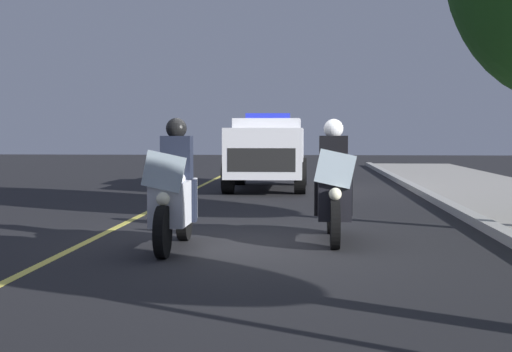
{
  "coord_description": "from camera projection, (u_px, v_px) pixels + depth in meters",
  "views": [
    {
      "loc": [
        10.17,
        0.76,
        1.52
      ],
      "look_at": [
        -0.25,
        0.0,
        0.9
      ],
      "focal_mm": 51.12,
      "sensor_mm": 36.0,
      "label": 1
    }
  ],
  "objects": [
    {
      "name": "police_suv",
      "position": [
        268.0,
        150.0,
        19.66
      ],
      "size": [
        4.92,
        2.1,
        2.05
      ],
      "color": "silver",
      "rests_on": "ground"
    },
    {
      "name": "police_motorcycle_lead_right",
      "position": [
        334.0,
        191.0,
        10.23
      ],
      "size": [
        2.14,
        0.56,
        1.72
      ],
      "color": "black",
      "rests_on": "ground"
    },
    {
      "name": "curb_strip",
      "position": [
        511.0,
        238.0,
        10.01
      ],
      "size": [
        48.0,
        0.24,
        0.15
      ],
      "primitive_type": "cube",
      "color": "#B7B5AD",
      "rests_on": "ground"
    },
    {
      "name": "police_motorcycle_lead_left",
      "position": [
        174.0,
        196.0,
        9.54
      ],
      "size": [
        2.14,
        0.56,
        1.72
      ],
      "color": "black",
      "rests_on": "ground"
    },
    {
      "name": "ground_plane",
      "position": [
        255.0,
        241.0,
        10.27
      ],
      "size": [
        80.0,
        80.0,
        0.0
      ],
      "primitive_type": "plane",
      "color": "black"
    },
    {
      "name": "lane_stripe_center",
      "position": [
        93.0,
        239.0,
        10.44
      ],
      "size": [
        48.0,
        0.12,
        0.01
      ],
      "primitive_type": "cube",
      "color": "#E0D14C",
      "rests_on": "ground"
    }
  ]
}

